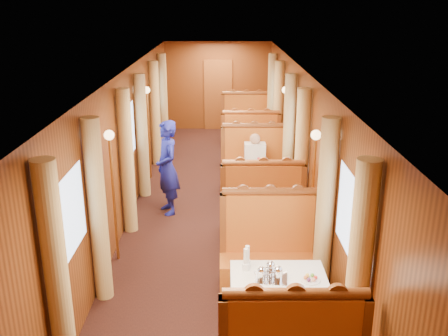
{
  "coord_description": "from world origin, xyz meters",
  "views": [
    {
      "loc": [
        0.14,
        -8.27,
        3.63
      ],
      "look_at": [
        0.16,
        -0.7,
        1.05
      ],
      "focal_mm": 40.0,
      "sensor_mm": 36.0,
      "label": 1
    }
  ],
  "objects_px": {
    "teapot_back": "(270,270)",
    "table_mid": "(257,191)",
    "banquette_far_fwd": "(250,149)",
    "rose_vase_far": "(249,117)",
    "passenger": "(255,158)",
    "banquette_far_aft": "(246,127)",
    "fruit_plate": "(310,279)",
    "steward": "(167,168)",
    "table_near": "(278,306)",
    "banquette_mid_aft": "(254,170)",
    "tea_tray": "(271,279)",
    "banquette_near_aft": "(270,257)",
    "rose_vase_mid": "(259,161)",
    "teapot_right": "(278,275)",
    "table_far": "(248,139)",
    "banquette_mid_fwd": "(261,212)",
    "teapot_left": "(261,275)"
  },
  "relations": [
    {
      "from": "banquette_near_aft",
      "to": "table_near",
      "type": "bearing_deg",
      "value": -90.0
    },
    {
      "from": "steward",
      "to": "table_mid",
      "type": "bearing_deg",
      "value": 68.87
    },
    {
      "from": "table_mid",
      "to": "banquette_far_fwd",
      "type": "bearing_deg",
      "value": 90.0
    },
    {
      "from": "table_far",
      "to": "banquette_far_aft",
      "type": "relative_size",
      "value": 0.78
    },
    {
      "from": "teapot_back",
      "to": "table_mid",
      "type": "bearing_deg",
      "value": 63.91
    },
    {
      "from": "banquette_far_aft",
      "to": "teapot_back",
      "type": "xyz_separation_m",
      "value": [
        -0.09,
        -7.98,
        0.39
      ]
    },
    {
      "from": "banquette_mid_aft",
      "to": "table_far",
      "type": "height_order",
      "value": "banquette_mid_aft"
    },
    {
      "from": "banquette_near_aft",
      "to": "teapot_right",
      "type": "bearing_deg",
      "value": -91.09
    },
    {
      "from": "banquette_near_aft",
      "to": "banquette_mid_fwd",
      "type": "xyz_separation_m",
      "value": [
        0.0,
        1.47,
        0.0
      ]
    },
    {
      "from": "teapot_back",
      "to": "passenger",
      "type": "distance_m",
      "value": 4.27
    },
    {
      "from": "banquette_far_fwd",
      "to": "passenger",
      "type": "height_order",
      "value": "banquette_far_fwd"
    },
    {
      "from": "table_far",
      "to": "teapot_right",
      "type": "xyz_separation_m",
      "value": [
        -0.02,
        -7.09,
        0.44
      ]
    },
    {
      "from": "fruit_plate",
      "to": "steward",
      "type": "relative_size",
      "value": 0.13
    },
    {
      "from": "teapot_back",
      "to": "table_far",
      "type": "bearing_deg",
      "value": 64.66
    },
    {
      "from": "banquette_far_fwd",
      "to": "banquette_far_aft",
      "type": "bearing_deg",
      "value": 90.0
    },
    {
      "from": "banquette_far_aft",
      "to": "passenger",
      "type": "bearing_deg",
      "value": -90.0
    },
    {
      "from": "banquette_far_fwd",
      "to": "rose_vase_far",
      "type": "relative_size",
      "value": 3.72
    },
    {
      "from": "teapot_right",
      "to": "rose_vase_far",
      "type": "height_order",
      "value": "rose_vase_far"
    },
    {
      "from": "banquette_far_aft",
      "to": "rose_vase_mid",
      "type": "bearing_deg",
      "value": -89.65
    },
    {
      "from": "banquette_far_fwd",
      "to": "teapot_back",
      "type": "distance_m",
      "value": 5.96
    },
    {
      "from": "banquette_mid_aft",
      "to": "fruit_plate",
      "type": "height_order",
      "value": "banquette_mid_aft"
    },
    {
      "from": "tea_tray",
      "to": "teapot_back",
      "type": "xyz_separation_m",
      "value": [
        -0.0,
        0.09,
        0.06
      ]
    },
    {
      "from": "banquette_far_fwd",
      "to": "steward",
      "type": "distance_m",
      "value": 3.02
    },
    {
      "from": "banquette_far_aft",
      "to": "tea_tray",
      "type": "height_order",
      "value": "banquette_far_aft"
    },
    {
      "from": "table_near",
      "to": "banquette_mid_fwd",
      "type": "relative_size",
      "value": 0.78
    },
    {
      "from": "table_near",
      "to": "tea_tray",
      "type": "height_order",
      "value": "tea_tray"
    },
    {
      "from": "tea_tray",
      "to": "fruit_plate",
      "type": "height_order",
      "value": "fruit_plate"
    },
    {
      "from": "passenger",
      "to": "fruit_plate",
      "type": "bearing_deg",
      "value": -85.66
    },
    {
      "from": "banquette_mid_fwd",
      "to": "rose_vase_mid",
      "type": "distance_m",
      "value": 1.15
    },
    {
      "from": "banquette_near_aft",
      "to": "banquette_far_aft",
      "type": "distance_m",
      "value": 7.0
    },
    {
      "from": "banquette_mid_fwd",
      "to": "steward",
      "type": "height_order",
      "value": "steward"
    },
    {
      "from": "table_far",
      "to": "banquette_far_aft",
      "type": "height_order",
      "value": "banquette_far_aft"
    },
    {
      "from": "banquette_far_aft",
      "to": "teapot_back",
      "type": "distance_m",
      "value": 7.99
    },
    {
      "from": "table_mid",
      "to": "passenger",
      "type": "relative_size",
      "value": 1.38
    },
    {
      "from": "table_near",
      "to": "banquette_far_fwd",
      "type": "relative_size",
      "value": 0.78
    },
    {
      "from": "table_near",
      "to": "rose_vase_far",
      "type": "height_order",
      "value": "rose_vase_far"
    },
    {
      "from": "banquette_mid_fwd",
      "to": "teapot_left",
      "type": "bearing_deg",
      "value": -94.4
    },
    {
      "from": "banquette_far_aft",
      "to": "rose_vase_far",
      "type": "height_order",
      "value": "banquette_far_aft"
    },
    {
      "from": "banquette_far_fwd",
      "to": "steward",
      "type": "relative_size",
      "value": 0.8
    },
    {
      "from": "rose_vase_far",
      "to": "table_near",
      "type": "bearing_deg",
      "value": -90.21
    },
    {
      "from": "teapot_back",
      "to": "steward",
      "type": "xyz_separation_m",
      "value": [
        -1.49,
        3.41,
        0.02
      ]
    },
    {
      "from": "table_far",
      "to": "rose_vase_mid",
      "type": "relative_size",
      "value": 2.92
    },
    {
      "from": "passenger",
      "to": "steward",
      "type": "bearing_deg",
      "value": -151.5
    },
    {
      "from": "table_near",
      "to": "fruit_plate",
      "type": "relative_size",
      "value": 4.88
    },
    {
      "from": "passenger",
      "to": "tea_tray",
      "type": "bearing_deg",
      "value": -91.14
    },
    {
      "from": "table_far",
      "to": "teapot_left",
      "type": "distance_m",
      "value": 7.09
    },
    {
      "from": "teapot_left",
      "to": "teapot_right",
      "type": "relative_size",
      "value": 0.92
    },
    {
      "from": "table_mid",
      "to": "fruit_plate",
      "type": "bearing_deg",
      "value": -84.69
    },
    {
      "from": "banquette_far_fwd",
      "to": "rose_vase_mid",
      "type": "relative_size",
      "value": 3.72
    },
    {
      "from": "teapot_right",
      "to": "teapot_back",
      "type": "distance_m",
      "value": 0.14
    }
  ]
}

